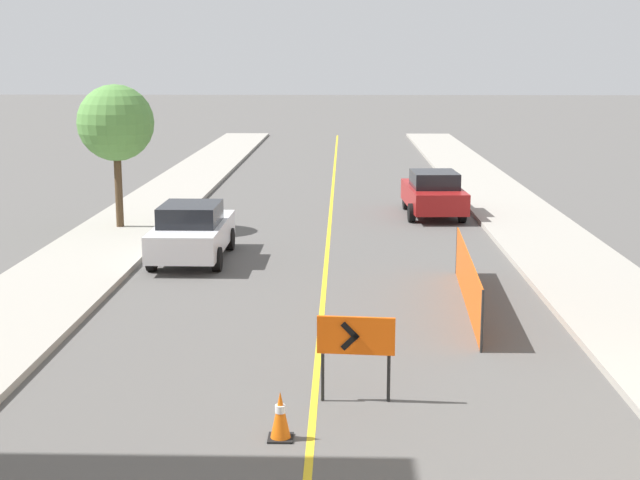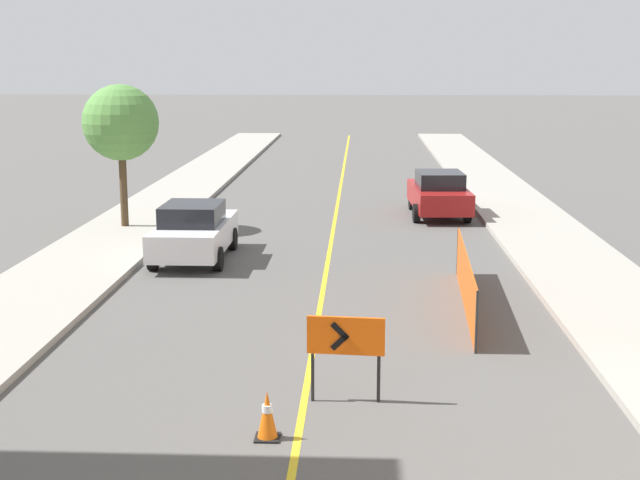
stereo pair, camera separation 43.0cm
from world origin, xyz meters
name	(u,v)px [view 1 (the left image)]	position (x,y,z in m)	size (l,w,h in m)	color
lane_stripe	(329,229)	(0.00, 36.58, 0.00)	(0.12, 73.16, 0.01)	gold
sidewalk_left	(129,226)	(-6.56, 36.58, 0.08)	(3.09, 73.16, 0.15)	#9E998E
sidewalk_right	(531,227)	(6.56, 36.58, 0.08)	(3.09, 73.16, 0.15)	#9E998E
traffic_cone_fourth	(280,416)	(-0.44, 20.15, 0.36)	(0.37, 0.37, 0.73)	black
arrow_barricade_primary	(356,340)	(0.66, 21.64, 1.04)	(1.25, 0.16, 1.41)	#EF560C
safety_mesh_fence	(468,280)	(3.22, 27.30, 0.61)	(0.37, 6.38, 1.21)	#EF560C
parked_car_curb_near	(192,232)	(-3.68, 31.84, 0.80)	(1.93, 4.31, 1.59)	silver
parked_car_curb_mid	(434,193)	(3.63, 39.16, 0.80)	(2.02, 4.39, 1.59)	maroon
street_tree_left_near	(116,123)	(-6.71, 36.02, 3.44)	(2.40, 2.40, 4.51)	#4C3823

